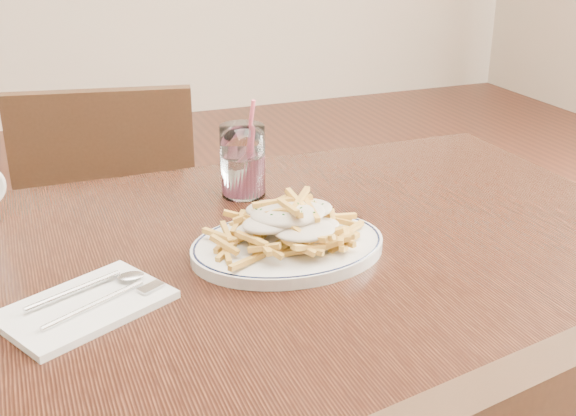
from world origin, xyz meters
name	(u,v)px	position (x,y,z in m)	size (l,w,h in m)	color
table	(279,298)	(0.00, 0.00, 0.67)	(1.20, 0.80, 0.75)	black
chair_far	(115,230)	(-0.14, 0.76, 0.48)	(0.46, 0.46, 0.85)	black
fries_plate	(288,246)	(0.01, -0.01, 0.76)	(0.30, 0.26, 0.02)	white
loaded_fries	(288,220)	(0.01, -0.01, 0.80)	(0.25, 0.22, 0.06)	gold
napkin	(85,306)	(-0.28, -0.06, 0.75)	(0.20, 0.13, 0.01)	white
cutlery	(84,299)	(-0.28, -0.06, 0.76)	(0.18, 0.14, 0.01)	silver
water_glass	(243,165)	(0.02, 0.23, 0.80)	(0.08, 0.08, 0.17)	white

